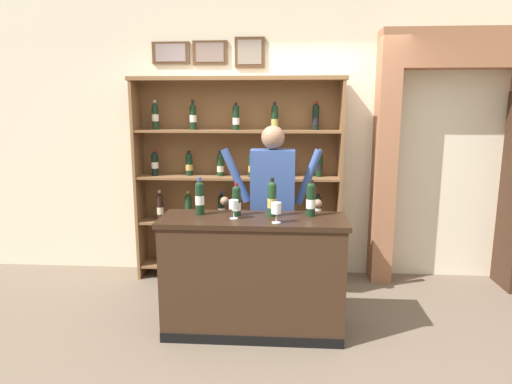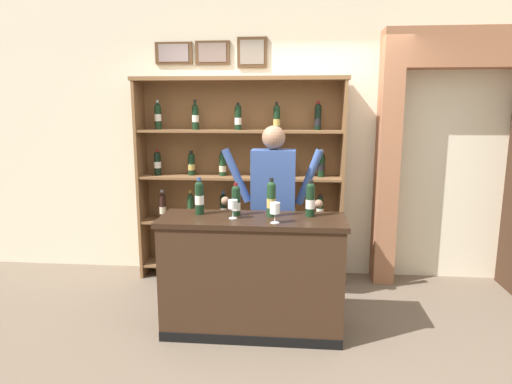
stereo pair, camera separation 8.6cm
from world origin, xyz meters
name	(u,v)px [view 2 (the right image)]	position (x,y,z in m)	size (l,w,h in m)	color
ground_plane	(274,332)	(0.00, 0.00, -0.01)	(14.00, 14.00, 0.02)	#6B5B4C
back_wall	(282,136)	(0.00, 1.47, 1.52)	(12.00, 0.19, 3.03)	beige
wine_shelf	(240,175)	(-0.43, 1.23, 1.11)	(2.19, 0.34, 2.12)	brown
archway_doorway	(454,143)	(1.77, 1.33, 1.47)	(1.56, 0.45, 2.58)	#9E6647
tasting_counter	(252,275)	(-0.18, 0.00, 0.48)	(1.48, 0.52, 0.97)	#382316
shopkeeper	(273,197)	(-0.04, 0.55, 1.02)	(0.93, 0.22, 1.67)	#2D3347
tasting_bottle_chianti	(199,197)	(-0.62, 0.08, 1.11)	(0.07, 0.07, 0.30)	black
tasting_bottle_brunello	(236,200)	(-0.32, 0.07, 1.09)	(0.07, 0.07, 0.26)	black
tasting_bottle_super_tuscan	(271,198)	(-0.03, 0.06, 1.11)	(0.07, 0.07, 0.31)	#19381E
tasting_bottle_bianco	(310,199)	(0.28, 0.09, 1.11)	(0.07, 0.07, 0.29)	black
wine_glass_left	(233,205)	(-0.33, -0.04, 1.07)	(0.08, 0.08, 0.15)	silver
wine_glass_center	(275,209)	(0.01, -0.15, 1.07)	(0.08, 0.08, 0.16)	silver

